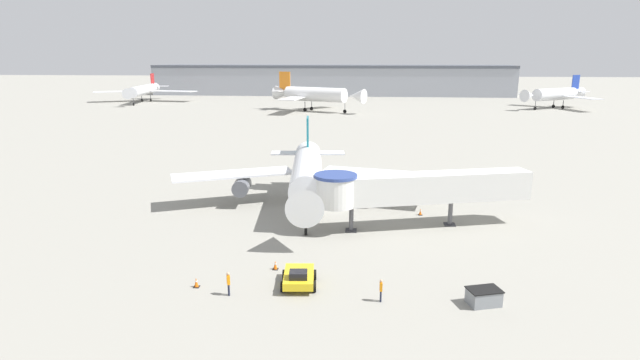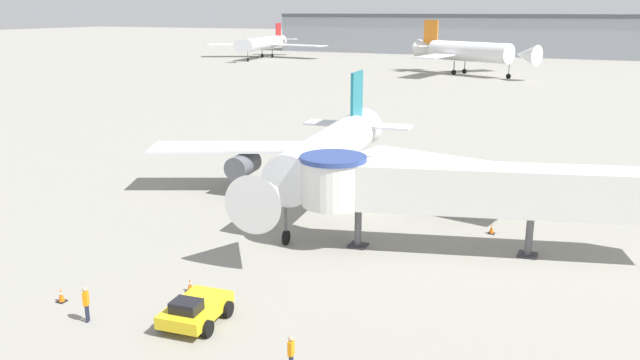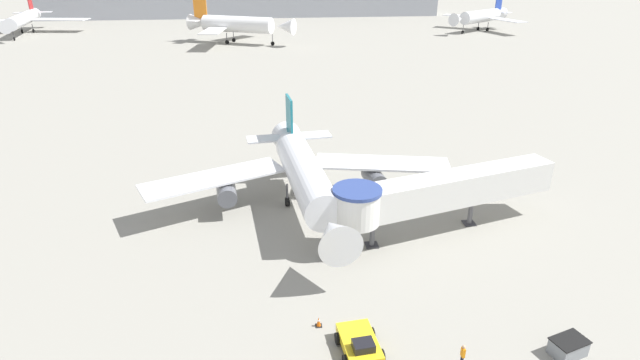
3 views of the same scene
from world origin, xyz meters
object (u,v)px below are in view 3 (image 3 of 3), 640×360
at_px(main_airplane, 304,174).
at_px(traffic_cone_starboard_wing, 432,207).
at_px(pushback_tug_yellow, 360,344).
at_px(background_jet_red_tail, 23,19).
at_px(jet_bridge, 433,192).
at_px(background_jet_orange_tail, 236,24).
at_px(background_jet_blue_tail, 481,16).
at_px(ground_crew_marshaller, 463,354).
at_px(service_container_gray, 568,347).
at_px(traffic_cone_near_nose, 319,322).

distance_m(main_airplane, traffic_cone_starboard_wing, 13.09).
distance_m(pushback_tug_yellow, background_jet_red_tail, 169.20).
relative_size(jet_bridge, background_jet_orange_tail, 0.70).
height_order(pushback_tug_yellow, background_jet_blue_tail, background_jet_blue_tail).
height_order(traffic_cone_starboard_wing, background_jet_orange_tail, background_jet_orange_tail).
xyz_separation_m(jet_bridge, background_jet_red_tail, (-88.70, 135.18, 0.39)).
distance_m(ground_crew_marshaller, background_jet_red_tail, 173.72).
bearing_deg(main_airplane, service_container_gray, -61.31).
bearing_deg(jet_bridge, background_jet_orange_tail, 85.54).
bearing_deg(background_jet_orange_tail, main_airplane, -148.51).
xyz_separation_m(jet_bridge, service_container_gray, (3.99, -15.69, -3.52)).
height_order(jet_bridge, pushback_tug_yellow, jet_bridge).
height_order(service_container_gray, background_jet_red_tail, background_jet_red_tail).
relative_size(traffic_cone_near_nose, ground_crew_marshaller, 0.44).
bearing_deg(background_jet_red_tail, background_jet_orange_tail, -30.67).
distance_m(traffic_cone_near_nose, ground_crew_marshaller, 9.54).
relative_size(pushback_tug_yellow, ground_crew_marshaller, 2.33).
height_order(ground_crew_marshaller, background_jet_blue_tail, background_jet_blue_tail).
height_order(main_airplane, traffic_cone_starboard_wing, main_airplane).
bearing_deg(background_jet_orange_tail, background_jet_blue_tail, -52.90).
bearing_deg(background_jet_orange_tail, background_jet_red_tail, 94.45).
bearing_deg(main_airplane, background_jet_orange_tail, 89.64).
distance_m(background_jet_orange_tail, background_jet_blue_tail, 80.19).
bearing_deg(pushback_tug_yellow, traffic_cone_near_nose, 123.95).
bearing_deg(main_airplane, ground_crew_marshaller, -76.27).
bearing_deg(service_container_gray, traffic_cone_near_nose, 164.00).
distance_m(pushback_tug_yellow, ground_crew_marshaller, 6.30).
height_order(traffic_cone_near_nose, background_jet_red_tail, background_jet_red_tail).
height_order(jet_bridge, traffic_cone_starboard_wing, jet_bridge).
relative_size(main_airplane, jet_bridge, 1.45).
relative_size(pushback_tug_yellow, background_jet_orange_tail, 0.13).
xyz_separation_m(main_airplane, jet_bridge, (10.86, -5.66, 0.15)).
relative_size(jet_bridge, pushback_tug_yellow, 5.55).
height_order(pushback_tug_yellow, background_jet_red_tail, background_jet_red_tail).
bearing_deg(pushback_tug_yellow, background_jet_orange_tail, 90.17).
relative_size(ground_crew_marshaller, background_jet_red_tail, 0.04).
bearing_deg(traffic_cone_near_nose, main_airplane, 88.26).
relative_size(background_jet_orange_tail, background_jet_blue_tail, 1.18).
relative_size(service_container_gray, background_jet_red_tail, 0.07).
bearing_deg(background_jet_red_tail, jet_bridge, -66.14).
height_order(pushback_tug_yellow, traffic_cone_starboard_wing, pushback_tug_yellow).
height_order(background_jet_blue_tail, background_jet_red_tail, background_jet_blue_tail).
bearing_deg(ground_crew_marshaller, main_airplane, 17.20).
distance_m(jet_bridge, pushback_tug_yellow, 17.09).
distance_m(main_airplane, ground_crew_marshaller, 23.14).
relative_size(service_container_gray, background_jet_blue_tail, 0.10).
xyz_separation_m(pushback_tug_yellow, ground_crew_marshaller, (6.02, -1.85, 0.25)).
relative_size(main_airplane, background_jet_blue_tail, 1.19).
height_order(main_airplane, pushback_tug_yellow, main_airplane).
bearing_deg(main_airplane, background_jet_blue_tail, 54.08).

